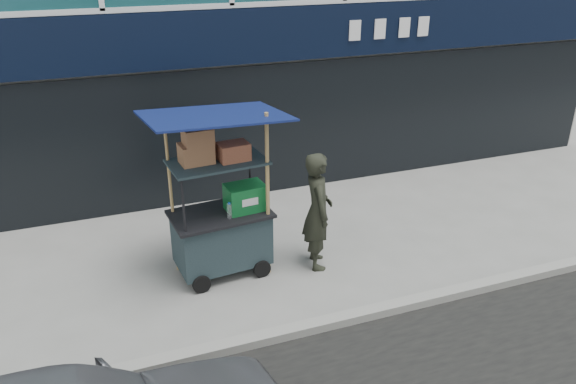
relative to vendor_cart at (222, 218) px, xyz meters
name	(u,v)px	position (x,y,z in m)	size (l,w,h in m)	color
ground	(322,317)	(0.89, -1.50, -0.86)	(80.00, 80.00, 0.00)	slate
curb	(329,323)	(0.89, -1.70, -0.80)	(80.00, 0.18, 0.12)	gray
vendor_cart	(222,218)	(0.00, 0.00, 0.00)	(1.92, 1.44, 2.44)	#19282B
vendor_man	(318,211)	(1.32, -0.29, 0.02)	(0.64, 0.42, 1.75)	black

